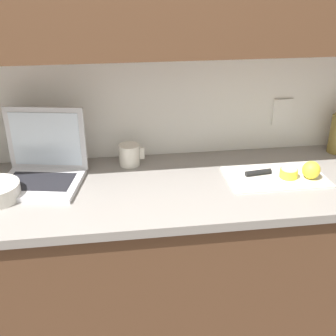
% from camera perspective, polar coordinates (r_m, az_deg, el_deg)
% --- Properties ---
extents(wall_back, '(5.20, 0.38, 2.60)m').
position_cam_1_polar(wall_back, '(1.69, -7.65, 20.16)').
color(wall_back, white).
rests_on(wall_back, ground_plane).
extents(counter_unit, '(2.55, 0.60, 0.93)m').
position_cam_1_polar(counter_unit, '(1.91, -6.28, -14.80)').
color(counter_unit, brown).
rests_on(counter_unit, ground_plane).
extents(laptop, '(0.36, 0.33, 0.28)m').
position_cam_1_polar(laptop, '(1.75, -16.63, 0.37)').
color(laptop, silver).
rests_on(laptop, counter_unit).
extents(cutting_board, '(0.40, 0.24, 0.01)m').
position_cam_1_polar(cutting_board, '(1.78, 14.27, -1.12)').
color(cutting_board, silver).
rests_on(cutting_board, counter_unit).
extents(knife, '(0.26, 0.06, 0.02)m').
position_cam_1_polar(knife, '(1.77, 12.98, -0.55)').
color(knife, silver).
rests_on(knife, cutting_board).
extents(lemon_half_cut, '(0.07, 0.07, 0.04)m').
position_cam_1_polar(lemon_half_cut, '(1.77, 16.03, -0.68)').
color(lemon_half_cut, yellow).
rests_on(lemon_half_cut, cutting_board).
extents(lemon_whole_beside, '(0.07, 0.07, 0.07)m').
position_cam_1_polar(lemon_whole_beside, '(1.78, 18.83, -0.25)').
color(lemon_whole_beside, yellow).
rests_on(lemon_whole_beside, cutting_board).
extents(measuring_cup, '(0.11, 0.09, 0.09)m').
position_cam_1_polar(measuring_cup, '(1.82, -5.22, 1.79)').
color(measuring_cup, silver).
rests_on(measuring_cup, counter_unit).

